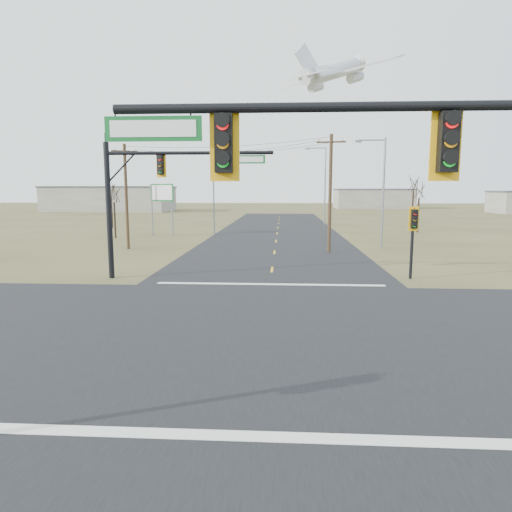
{
  "coord_description": "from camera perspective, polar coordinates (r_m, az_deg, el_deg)",
  "views": [
    {
      "loc": [
        0.65,
        -16.05,
        4.95
      ],
      "look_at": [
        -0.35,
        1.0,
        2.47
      ],
      "focal_mm": 32.0,
      "sensor_mm": 36.0,
      "label": 1
    }
  ],
  "objects": [
    {
      "name": "ground",
      "position": [
        16.81,
        1.01,
        -8.87
      ],
      "size": [
        320.0,
        320.0,
        0.0
      ],
      "primitive_type": "plane",
      "color": "brown",
      "rests_on": "ground"
    },
    {
      "name": "bare_tree_b",
      "position": [
        62.87,
        -17.7,
        8.07
      ],
      "size": [
        2.83,
        2.83,
        6.46
      ],
      "rotation": [
        0.0,
        0.0,
        0.13
      ],
      "color": "black",
      "rests_on": "ground"
    },
    {
      "name": "road_ew",
      "position": [
        16.8,
        1.01,
        -8.84
      ],
      "size": [
        160.0,
        14.0,
        0.02
      ],
      "primitive_type": "cube",
      "color": "black",
      "rests_on": "ground"
    },
    {
      "name": "road_ns",
      "position": [
        16.8,
        1.01,
        -8.83
      ],
      "size": [
        14.0,
        160.0,
        0.02
      ],
      "primitive_type": "cube",
      "color": "black",
      "rests_on": "ground"
    },
    {
      "name": "pedestal_signal_ne",
      "position": [
        26.61,
        19.1,
        3.62
      ],
      "size": [
        0.6,
        0.51,
        4.08
      ],
      "rotation": [
        0.0,
        0.0,
        0.1
      ],
      "color": "black",
      "rests_on": "ground"
    },
    {
      "name": "utility_pole_near",
      "position": [
        36.49,
        9.25,
        7.91
      ],
      "size": [
        2.25,
        0.44,
        9.21
      ],
      "rotation": [
        0.0,
        0.0,
        -0.14
      ],
      "color": "#49361F",
      "rests_on": "ground"
    },
    {
      "name": "streetlight_c",
      "position": [
        51.89,
        -5.11,
        8.44
      ],
      "size": [
        2.56,
        0.28,
        9.17
      ],
      "rotation": [
        0.0,
        0.0,
        -0.11
      ],
      "color": "slate",
      "rests_on": "ground"
    },
    {
      "name": "bare_tree_d",
      "position": [
        61.16,
        19.11,
        8.55
      ],
      "size": [
        3.31,
        3.31,
        7.13
      ],
      "rotation": [
        0.0,
        0.0,
        0.26
      ],
      "color": "black",
      "rests_on": "ground"
    },
    {
      "name": "stop_bar_far",
      "position": [
        24.06,
        1.76,
        -3.54
      ],
      "size": [
        12.0,
        0.4,
        0.01
      ],
      "primitive_type": "cube",
      "color": "silver",
      "rests_on": "road_ns"
    },
    {
      "name": "utility_pole_far",
      "position": [
        39.76,
        -15.91,
        7.37
      ],
      "size": [
        2.02,
        0.91,
        8.7
      ],
      "rotation": [
        0.0,
        0.0,
        0.39
      ],
      "color": "#49361F",
      "rests_on": "ground"
    },
    {
      "name": "highway_sign",
      "position": [
        51.07,
        -11.69,
        7.03
      ],
      "size": [
        2.82,
        1.15,
        5.61
      ],
      "rotation": [
        0.0,
        0.0,
        -0.37
      ],
      "color": "slate",
      "rests_on": "ground"
    },
    {
      "name": "streetlight_b",
      "position": [
        67.44,
        8.43,
        9.26
      ],
      "size": [
        3.1,
        0.42,
        11.1
      ],
      "rotation": [
        0.0,
        0.0,
        -0.24
      ],
      "color": "slate",
      "rests_on": "ground"
    },
    {
      "name": "bare_tree_c",
      "position": [
        56.84,
        19.75,
        7.84
      ],
      "size": [
        3.5,
        3.5,
        6.39
      ],
      "rotation": [
        0.0,
        0.0,
        -0.38
      ],
      "color": "black",
      "rests_on": "ground"
    },
    {
      "name": "mast_arm_far",
      "position": [
        25.83,
        -12.05,
        9.11
      ],
      "size": [
        9.29,
        0.49,
        7.53
      ],
      "rotation": [
        0.0,
        0.0,
        -0.17
      ],
      "color": "black",
      "rests_on": "ground"
    },
    {
      "name": "mast_arm_near",
      "position": [
        9.05,
        24.21,
        8.56
      ],
      "size": [
        10.34,
        0.41,
        7.01
      ],
      "rotation": [
        0.0,
        0.0,
        0.02
      ],
      "color": "black",
      "rests_on": "ground"
    },
    {
      "name": "bare_tree_a",
      "position": [
        49.26,
        -17.36,
        7.49
      ],
      "size": [
        2.88,
        2.88,
        5.82
      ],
      "rotation": [
        0.0,
        0.0,
        -0.24
      ],
      "color": "black",
      "rests_on": "ground"
    },
    {
      "name": "warehouse_mid",
      "position": [
        128.4,
        14.42,
        6.91
      ],
      "size": [
        20.0,
        12.0,
        5.0
      ],
      "primitive_type": "cube",
      "color": "#A6A293",
      "rests_on": "ground"
    },
    {
      "name": "streetlight_a",
      "position": [
        40.54,
        15.37,
        8.34
      ],
      "size": [
        2.59,
        0.32,
        9.29
      ],
      "rotation": [
        0.0,
        0.0,
        0.18
      ],
      "color": "slate",
      "rests_on": "ground"
    },
    {
      "name": "stop_bar_near",
      "position": [
        9.88,
        -0.93,
        -21.59
      ],
      "size": [
        12.0,
        0.4,
        0.01
      ],
      "primitive_type": "cube",
      "color": "silver",
      "rests_on": "road_ns"
    },
    {
      "name": "jet_airliner",
      "position": [
        90.42,
        9.74,
        21.9
      ],
      "size": [
        25.84,
        25.69,
        13.11
      ],
      "rotation": [
        0.0,
        -0.33,
        0.71
      ],
      "color": "silver"
    },
    {
      "name": "warehouse_left",
      "position": [
        113.59,
        -17.72,
        6.76
      ],
      "size": [
        28.0,
        14.0,
        5.5
      ],
      "primitive_type": "cube",
      "color": "#A6A293",
      "rests_on": "ground"
    }
  ]
}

